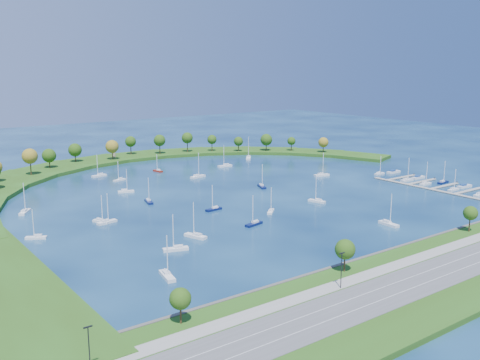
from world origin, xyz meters
TOP-DOWN VIEW (x-y plane):
  - ground at (0.00, 0.00)m, footprint 700.00×700.00m
  - south_shoreline at (0.03, -122.88)m, footprint 420.00×43.10m
  - breakwater at (-46.33, 48.72)m, footprint 286.74×247.64m
  - breakwater_trees at (-26.11, 85.22)m, footprint 241.22×94.69m
  - harbor_tower at (-12.41, 118.28)m, footprint 2.60×2.60m
  - dock_system at (85.30, -61.00)m, footprint 24.28×82.00m
  - moored_boat_0 at (-45.85, 4.92)m, footprint 3.92×8.21m
  - moored_boat_1 at (-45.47, 29.64)m, footprint 8.04×4.60m
  - moored_boat_2 at (1.08, 38.50)m, footprint 9.68×4.48m
  - moored_boat_3 at (-101.84, -17.67)m, footprint 7.32×5.56m
  - moored_boat_4 at (-29.36, -50.50)m, footprint 8.44×3.95m
  - moored_boat_5 at (-68.16, -57.99)m, footprint 8.82×5.01m
  - moored_boat_6 at (59.82, 69.75)m, footprint 8.62×9.54m
  - moored_boat_7 at (-29.64, -23.11)m, footprint 7.74×2.78m
  - moored_boat_8 at (58.56, 1.50)m, footprint 9.22×4.31m
  - moored_boat_9 at (-55.58, -50.24)m, footprint 5.26×9.18m
  - moored_boat_10 at (14.05, -1.15)m, footprint 5.19×8.53m
  - moored_boat_11 at (-95.41, 19.80)m, footprint 6.85×8.55m
  - moored_boat_12 at (-41.01, 73.35)m, footprint 8.72×3.53m
  - moored_boat_13 at (-82.04, -77.01)m, footprint 4.17×9.20m
  - moored_boat_14 at (-12.38, -40.16)m, footprint 6.76×6.35m
  - moored_boat_15 at (-75.23, -12.05)m, footprint 5.26×7.66m
  - moored_boat_16 at (-73.94, -14.39)m, footprint 8.41×3.69m
  - moored_boat_17 at (-36.64, 56.35)m, footprint 7.54×4.01m
  - moored_boat_18 at (12.27, -81.32)m, footprint 2.86×8.75m
  - moored_boat_19 at (-8.25, 66.70)m, footprint 3.16×7.16m
  - moored_boat_20 at (31.55, 56.10)m, footprint 9.20×2.78m
  - moored_boat_21 at (15.42, -39.10)m, footprint 4.28×8.37m
  - docked_boat_2 at (85.51, -76.15)m, footprint 8.77×2.79m
  - docked_boat_4 at (85.54, -62.27)m, footprint 7.37×2.21m
  - docked_boat_5 at (95.97, -61.62)m, footprint 9.33×2.98m
  - docked_boat_6 at (85.52, -46.25)m, footprint 8.30×2.90m
  - docked_boat_7 at (96.02, -49.50)m, footprint 8.14×2.90m
  - docked_boat_8 at (85.51, -34.92)m, footprint 8.47×2.48m
  - docked_boat_9 at (95.97, -34.42)m, footprint 9.19×2.68m
  - docked_boat_10 at (87.94, -14.59)m, footprint 7.26×2.49m
  - docked_boat_11 at (97.86, -16.49)m, footprint 9.31×2.72m

SIDE VIEW (x-z plane):
  - ground at x=0.00m, z-range 0.00..0.00m
  - dock_system at x=85.30m, z-range -0.45..1.15m
  - docked_boat_9 at x=95.97m, z-range -0.25..1.62m
  - docked_boat_5 at x=95.97m, z-range -0.25..1.63m
  - docked_boat_11 at x=97.86m, z-range -0.25..1.64m
  - moored_boat_19 at x=-8.25m, z-range -4.23..5.95m
  - docked_boat_10 at x=87.94m, z-range -4.38..6.12m
  - moored_boat_14 at x=-12.38m, z-range -4.46..6.20m
  - moored_boat_17 at x=-36.64m, z-range -4.47..6.21m
  - moored_boat_3 at x=-101.84m, z-range -4.51..6.25m
  - docked_boat_4 at x=85.54m, z-range -4.51..6.26m
  - moored_boat_15 at x=-75.23m, z-range -4.64..6.40m
  - moored_boat_7 at x=-29.64m, z-range -4.69..6.46m
  - moored_boat_1 at x=-45.47m, z-range -4.82..6.59m
  - moored_boat_0 at x=-45.85m, z-range -4.92..6.72m
  - docked_boat_7 at x=96.02m, z-range -4.96..6.76m
  - moored_boat_21 at x=15.42m, z-range -5.02..6.82m
  - moored_boat_16 at x=-73.94m, z-range -5.07..6.88m
  - moored_boat_4 at x=-29.36m, z-range -5.08..6.89m
  - docked_boat_6 at x=85.52m, z-range -5.08..6.89m
  - moored_boat_10 at x=14.05m, z-range -5.16..6.98m
  - docked_boat_8 at x=85.51m, z-range -5.28..7.12m
  - moored_boat_12 at x=-41.01m, z-range -5.31..7.15m
  - moored_boat_5 at x=-68.16m, z-range -5.33..7.17m
  - moored_boat_18 at x=12.27m, z-range -5.42..7.28m
  - moored_boat_11 at x=-95.41m, z-range -5.44..7.30m
  - docked_boat_2 at x=85.51m, z-range -5.45..7.30m
  - moored_boat_9 at x=-55.58m, z-range -5.58..7.45m
  - moored_boat_13 at x=-82.04m, z-range -5.59..7.47m
  - moored_boat_8 at x=58.56m, z-range -5.60..7.48m
  - moored_boat_20 at x=31.55m, z-range -5.77..7.67m
  - moored_boat_2 at x=1.08m, z-range -5.90..7.83m
  - breakwater at x=-46.33m, z-range -0.01..1.99m
  - south_shoreline at x=0.03m, z-range -4.80..6.80m
  - moored_boat_6 at x=59.82m, z-range -6.40..8.40m
  - harbor_tower at x=-12.41m, z-range 2.05..6.37m
  - breakwater_trees at x=-26.11m, z-range 2.92..18.03m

